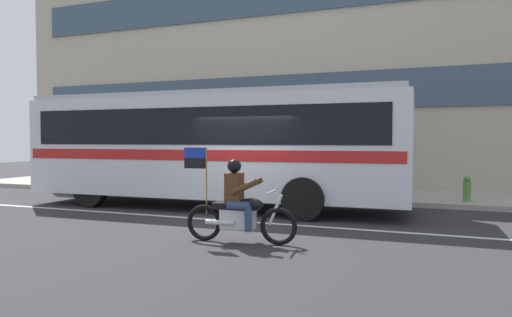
{
  "coord_description": "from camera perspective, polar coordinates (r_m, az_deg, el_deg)",
  "views": [
    {
      "loc": [
        4.36,
        -10.47,
        1.91
      ],
      "look_at": [
        0.68,
        -0.84,
        1.5
      ],
      "focal_mm": 32.14,
      "sensor_mm": 36.0,
      "label": 1
    }
  ],
  "objects": [
    {
      "name": "ground_plane",
      "position": [
        11.51,
        -1.67,
        -7.29
      ],
      "size": [
        60.0,
        60.0,
        0.0
      ],
      "primitive_type": "plane",
      "color": "#2B2B2D"
    },
    {
      "name": "sidewalk_curb",
      "position": [
        16.28,
        5.26,
        -4.21
      ],
      "size": [
        28.0,
        3.8,
        0.15
      ],
      "primitive_type": "cube",
      "color": "#A39E93",
      "rests_on": "ground_plane"
    },
    {
      "name": "lane_center_stripe",
      "position": [
        10.96,
        -2.89,
        -7.75
      ],
      "size": [
        26.6,
        0.14,
        0.01
      ],
      "primitive_type": "cube",
      "color": "silver",
      "rests_on": "ground_plane"
    },
    {
      "name": "office_building_facade",
      "position": [
        18.72,
        7.27,
        13.13
      ],
      "size": [
        28.0,
        0.89,
        10.86
      ],
      "color": "#B2A893",
      "rests_on": "ground_plane"
    },
    {
      "name": "transit_bus",
      "position": [
        13.01,
        -5.37,
        2.14
      ],
      "size": [
        10.79,
        2.83,
        3.22
      ],
      "color": "silver",
      "rests_on": "ground_plane"
    },
    {
      "name": "motorcycle_with_rider",
      "position": [
        8.56,
        -2.11,
        -6.08
      ],
      "size": [
        2.19,
        0.65,
        1.78
      ],
      "color": "black",
      "rests_on": "ground_plane"
    },
    {
      "name": "fire_hydrant",
      "position": [
        14.53,
        24.78,
        -3.43
      ],
      "size": [
        0.22,
        0.3,
        0.75
      ],
      "color": "#4C8C3F",
      "rests_on": "sidewalk_curb"
    }
  ]
}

